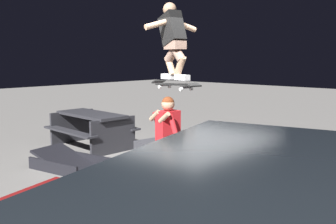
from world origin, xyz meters
TOP-DOWN VIEW (x-y plane):
  - ground_plane at (0.00, 0.00)m, footprint 40.00×40.00m
  - ledge_box_main at (-0.24, 0.15)m, footprint 2.12×1.11m
  - person_sitting_on_ledge at (-0.06, 0.55)m, footprint 0.60×0.78m
  - skateboard at (-0.22, 0.44)m, footprint 1.04×0.45m
  - skater_airborne at (-0.16, 0.43)m, footprint 0.64×0.88m
  - kicker_ramp at (1.68, 1.05)m, footprint 1.40×0.95m
  - picnic_table_back at (2.73, -0.19)m, footprint 1.75×1.40m

SIDE VIEW (x-z plane):
  - ground_plane at x=0.00m, z-range 0.00..0.00m
  - kicker_ramp at x=1.68m, z-range -0.14..0.29m
  - ledge_box_main at x=-0.24m, z-range 0.00..0.51m
  - picnic_table_back at x=2.73m, z-range 0.12..0.87m
  - person_sitting_on_ledge at x=-0.06m, z-range 0.08..1.43m
  - skateboard at x=-0.22m, z-range 1.47..1.60m
  - skater_airborne at x=-0.16m, z-range 1.66..2.78m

